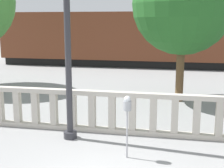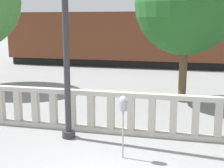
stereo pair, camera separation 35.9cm
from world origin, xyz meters
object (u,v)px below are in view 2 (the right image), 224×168
train_far (136,33)px  tree_left (186,4)px  parking_meter (123,107)px  lamppost (65,20)px  train_near (130,38)px

train_far → tree_left: 21.44m
parking_meter → tree_left: 6.68m
lamppost → train_near: lamppost is taller
lamppost → train_near: 15.01m
tree_left → lamppost: bearing=-122.3°
lamppost → tree_left: size_ratio=1.12×
parking_meter → train_far: train_far is taller
lamppost → parking_meter: (1.80, -0.99, -2.07)m
parking_meter → train_near: size_ratio=0.09×
train_far → tree_left: size_ratio=3.94×
parking_meter → train_far: bearing=98.2°
parking_meter → tree_left: size_ratio=0.26×
parking_meter → tree_left: (1.34, 5.96, 2.70)m
lamppost → train_near: (-0.80, 14.93, -1.28)m
train_far → tree_left: tree_left is taller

